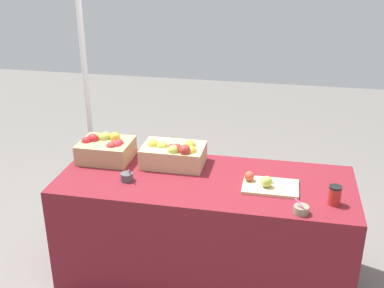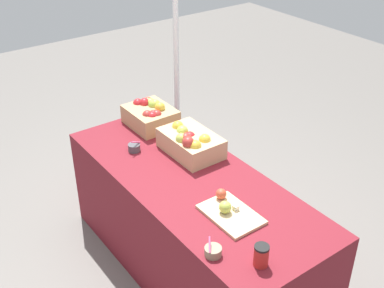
{
  "view_description": "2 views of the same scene",
  "coord_description": "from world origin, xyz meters",
  "views": [
    {
      "loc": [
        0.46,
        -2.69,
        2.14
      ],
      "look_at": [
        -0.1,
        0.06,
        0.95
      ],
      "focal_mm": 44.58,
      "sensor_mm": 36.0,
      "label": 1
    },
    {
      "loc": [
        2.01,
        -1.46,
        2.45
      ],
      "look_at": [
        -0.05,
        0.04,
        0.95
      ],
      "focal_mm": 46.12,
      "sensor_mm": 36.0,
      "label": 2
    }
  ],
  "objects": [
    {
      "name": "sample_bowl_near",
      "position": [
        0.6,
        -0.31,
        0.76
      ],
      "size": [
        0.09,
        0.09,
        0.09
      ],
      "color": "gray",
      "rests_on": "table"
    },
    {
      "name": "coffee_cup",
      "position": [
        0.79,
        -0.16,
        0.8
      ],
      "size": [
        0.07,
        0.07,
        0.12
      ],
      "color": "red",
      "rests_on": "table"
    },
    {
      "name": "table",
      "position": [
        0.0,
        0.0,
        0.37
      ],
      "size": [
        1.9,
        0.76,
        0.74
      ],
      "primitive_type": "cube",
      "color": "maroon",
      "rests_on": "ground_plane"
    },
    {
      "name": "sample_bowl_mid",
      "position": [
        -0.49,
        -0.12,
        0.77
      ],
      "size": [
        0.08,
        0.09,
        0.1
      ],
      "color": "#4C4C51",
      "rests_on": "table"
    },
    {
      "name": "ground_plane",
      "position": [
        0.0,
        0.0,
        0.0
      ],
      "size": [
        10.0,
        10.0,
        0.0
      ],
      "primitive_type": "plane",
      "color": "slate"
    },
    {
      "name": "apple_crate_middle",
      "position": [
        -0.25,
        0.17,
        0.82
      ],
      "size": [
        0.42,
        0.28,
        0.19
      ],
      "color": "tan",
      "rests_on": "table"
    },
    {
      "name": "apple_crate_left",
      "position": [
        -0.73,
        0.16,
        0.82
      ],
      "size": [
        0.35,
        0.3,
        0.19
      ],
      "color": "tan",
      "rests_on": "table"
    },
    {
      "name": "cutting_board_front",
      "position": [
        0.4,
        -0.04,
        0.76
      ],
      "size": [
        0.34,
        0.23,
        0.09
      ],
      "color": "#D1B284",
      "rests_on": "table"
    },
    {
      "name": "tent_pole",
      "position": [
        -1.04,
        0.6,
        1.08
      ],
      "size": [
        0.04,
        0.04,
        2.15
      ],
      "primitive_type": "cylinder",
      "color": "white",
      "rests_on": "ground_plane"
    }
  ]
}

